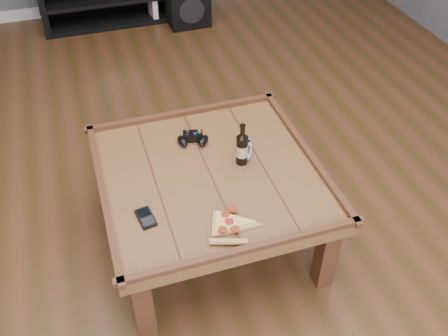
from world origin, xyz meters
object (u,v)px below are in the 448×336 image
object	(u,v)px
game_controller	(193,139)
beer_bottle	(242,148)
coffee_table	(210,182)
pizza_slice	(229,226)
game_console	(153,9)
smartphone	(146,218)
remote_control	(247,149)
subwoofer	(186,3)

from	to	relation	value
game_controller	beer_bottle	bearing A→B (deg)	-35.02
coffee_table	game_controller	world-z (taller)	game_controller
pizza_slice	game_console	distance (m)	3.01
beer_bottle	smartphone	bearing A→B (deg)	-156.27
game_controller	smartphone	bearing A→B (deg)	-110.81
remote_control	game_console	xyz separation A→B (m)	(0.04, 2.53, -0.36)
pizza_slice	smartphone	distance (m)	0.35
remote_control	coffee_table	bearing A→B (deg)	-133.75
beer_bottle	pizza_slice	xyz separation A→B (m)	(-0.19, -0.37, -0.08)
coffee_table	beer_bottle	size ratio (longest dim) A/B	4.75
coffee_table	smartphone	world-z (taller)	coffee_table
game_controller	remote_control	size ratio (longest dim) A/B	0.92
smartphone	pizza_slice	bearing A→B (deg)	-34.37
subwoofer	game_console	distance (m)	0.32
coffee_table	pizza_slice	xyz separation A→B (m)	(-0.02, -0.35, 0.07)
coffee_table	game_controller	size ratio (longest dim) A/B	6.17
beer_bottle	game_controller	size ratio (longest dim) A/B	1.30
remote_control	game_console	world-z (taller)	remote_control
game_controller	game_console	distance (m)	2.43
coffee_table	remote_control	world-z (taller)	same
beer_bottle	game_controller	world-z (taller)	beer_bottle
coffee_table	smartphone	distance (m)	0.39
coffee_table	pizza_slice	size ratio (longest dim) A/B	3.25
remote_control	game_console	bearing A→B (deg)	111.74
beer_bottle	pizza_slice	world-z (taller)	beer_bottle
game_controller	game_console	world-z (taller)	game_controller
pizza_slice	remote_control	distance (m)	0.50
game_controller	smartphone	size ratio (longest dim) A/B	1.36
smartphone	beer_bottle	bearing A→B (deg)	15.00
game_controller	remote_control	bearing A→B (deg)	-17.06
game_controller	game_console	size ratio (longest dim) A/B	0.74
beer_bottle	game_console	bearing A→B (deg)	88.09
pizza_slice	remote_control	xyz separation A→B (m)	(0.24, 0.44, 0.00)
smartphone	remote_control	distance (m)	0.62
coffee_table	subwoofer	xyz separation A→B (m)	(0.53, 2.50, -0.22)
beer_bottle	pizza_slice	distance (m)	0.42
subwoofer	game_console	world-z (taller)	subwoofer
coffee_table	remote_control	xyz separation A→B (m)	(0.22, 0.09, 0.07)
game_console	remote_control	bearing A→B (deg)	-97.10
coffee_table	game_console	distance (m)	2.66
game_controller	pizza_slice	size ratio (longest dim) A/B	0.53
coffee_table	pizza_slice	world-z (taller)	pizza_slice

